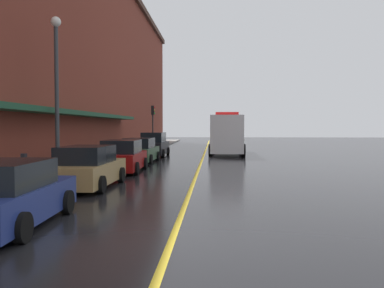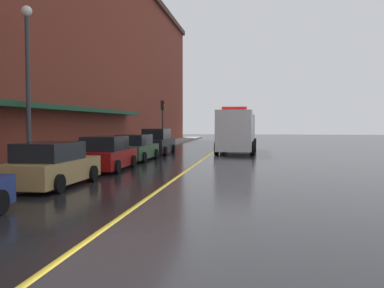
{
  "view_description": "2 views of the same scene",
  "coord_description": "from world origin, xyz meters",
  "px_view_note": "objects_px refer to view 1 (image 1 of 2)",
  "views": [
    {
      "loc": [
        0.88,
        -8.2,
        2.36
      ],
      "look_at": [
        -0.9,
        23.72,
        0.98
      ],
      "focal_mm": 37.75,
      "sensor_mm": 36.0,
      "label": 1
    },
    {
      "loc": [
        3.22,
        -7.3,
        2.31
      ],
      "look_at": [
        -1.05,
        22.09,
        0.85
      ],
      "focal_mm": 39.59,
      "sensor_mm": 36.0,
      "label": 2
    }
  ],
  "objects_px": {
    "parked_car_3": "(140,151)",
    "box_truck": "(227,135)",
    "street_lamp_left": "(57,79)",
    "traffic_light_near": "(153,119)",
    "parked_car_4": "(154,145)",
    "parking_meter_0": "(24,166)",
    "parking_meter_2": "(137,143)",
    "parked_car_2": "(123,157)",
    "parked_car_0": "(7,196)",
    "parked_car_1": "(88,168)"
  },
  "relations": [
    {
      "from": "parked_car_3",
      "to": "box_truck",
      "type": "relative_size",
      "value": 0.51
    },
    {
      "from": "street_lamp_left",
      "to": "traffic_light_near",
      "type": "xyz_separation_m",
      "value": [
        0.66,
        22.95,
        -1.24
      ]
    },
    {
      "from": "parked_car_4",
      "to": "box_truck",
      "type": "xyz_separation_m",
      "value": [
        5.87,
        2.87,
        0.78
      ]
    },
    {
      "from": "parking_meter_0",
      "to": "parked_car_4",
      "type": "bearing_deg",
      "value": 85.74
    },
    {
      "from": "parking_meter_2",
      "to": "parked_car_2",
      "type": "bearing_deg",
      "value": -82.68
    },
    {
      "from": "parked_car_4",
      "to": "parked_car_0",
      "type": "bearing_deg",
      "value": -179.06
    },
    {
      "from": "parked_car_2",
      "to": "parking_meter_0",
      "type": "distance_m",
      "value": 8.0
    },
    {
      "from": "box_truck",
      "to": "parking_meter_0",
      "type": "distance_m",
      "value": 23.12
    },
    {
      "from": "parked_car_4",
      "to": "traffic_light_near",
      "type": "height_order",
      "value": "traffic_light_near"
    },
    {
      "from": "parked_car_3",
      "to": "parked_car_0",
      "type": "bearing_deg",
      "value": -179.11
    },
    {
      "from": "parking_meter_0",
      "to": "parking_meter_2",
      "type": "distance_m",
      "value": 19.24
    },
    {
      "from": "parking_meter_0",
      "to": "traffic_light_near",
      "type": "bearing_deg",
      "value": 89.87
    },
    {
      "from": "parked_car_3",
      "to": "parking_meter_0",
      "type": "relative_size",
      "value": 3.53
    },
    {
      "from": "parked_car_4",
      "to": "parked_car_3",
      "type": "bearing_deg",
      "value": -179.76
    },
    {
      "from": "parking_meter_0",
      "to": "parked_car_1",
      "type": "bearing_deg",
      "value": 61.56
    },
    {
      "from": "parking_meter_2",
      "to": "parking_meter_0",
      "type": "bearing_deg",
      "value": -90.0
    },
    {
      "from": "parking_meter_0",
      "to": "parked_car_2",
      "type": "bearing_deg",
      "value": 79.46
    },
    {
      "from": "box_truck",
      "to": "parking_meter_2",
      "type": "height_order",
      "value": "box_truck"
    },
    {
      "from": "parked_car_0",
      "to": "parking_meter_2",
      "type": "relative_size",
      "value": 3.4
    },
    {
      "from": "parked_car_1",
      "to": "box_truck",
      "type": "height_order",
      "value": "box_truck"
    },
    {
      "from": "parked_car_1",
      "to": "parked_car_2",
      "type": "height_order",
      "value": "parked_car_2"
    },
    {
      "from": "parked_car_3",
      "to": "parking_meter_2",
      "type": "height_order",
      "value": "parked_car_3"
    },
    {
      "from": "parked_car_0",
      "to": "parked_car_3",
      "type": "relative_size",
      "value": 0.97
    },
    {
      "from": "parked_car_3",
      "to": "parked_car_2",
      "type": "bearing_deg",
      "value": -177.86
    },
    {
      "from": "parked_car_1",
      "to": "parking_meter_2",
      "type": "height_order",
      "value": "parked_car_1"
    },
    {
      "from": "parked_car_4",
      "to": "parked_car_1",
      "type": "bearing_deg",
      "value": -179.19
    },
    {
      "from": "street_lamp_left",
      "to": "traffic_light_near",
      "type": "height_order",
      "value": "street_lamp_left"
    },
    {
      "from": "parked_car_0",
      "to": "traffic_light_near",
      "type": "relative_size",
      "value": 1.05
    },
    {
      "from": "parked_car_0",
      "to": "street_lamp_left",
      "type": "bearing_deg",
      "value": 11.62
    },
    {
      "from": "parked_car_0",
      "to": "street_lamp_left",
      "type": "relative_size",
      "value": 0.65
    },
    {
      "from": "box_truck",
      "to": "parking_meter_2",
      "type": "bearing_deg",
      "value": -68.16
    },
    {
      "from": "parked_car_1",
      "to": "parked_car_2",
      "type": "distance_m",
      "value": 5.39
    },
    {
      "from": "parked_car_0",
      "to": "parking_meter_0",
      "type": "distance_m",
      "value": 3.94
    },
    {
      "from": "parked_car_4",
      "to": "parking_meter_0",
      "type": "xyz_separation_m",
      "value": [
        -1.42,
        -19.07,
        0.18
      ]
    },
    {
      "from": "parked_car_3",
      "to": "parked_car_4",
      "type": "xyz_separation_m",
      "value": [
        0.09,
        5.72,
        0.12
      ]
    },
    {
      "from": "parked_car_1",
      "to": "street_lamp_left",
      "type": "distance_m",
      "value": 4.53
    },
    {
      "from": "parked_car_0",
      "to": "parked_car_3",
      "type": "height_order",
      "value": "parked_car_3"
    },
    {
      "from": "parked_car_1",
      "to": "box_truck",
      "type": "xyz_separation_m",
      "value": [
        5.96,
        19.47,
        0.9
      ]
    },
    {
      "from": "traffic_light_near",
      "to": "box_truck",
      "type": "bearing_deg",
      "value": -36.6
    },
    {
      "from": "parked_car_0",
      "to": "parking_meter_0",
      "type": "relative_size",
      "value": 3.4
    },
    {
      "from": "parked_car_0",
      "to": "parking_meter_2",
      "type": "xyz_separation_m",
      "value": [
        -1.36,
        22.92,
        0.32
      ]
    },
    {
      "from": "parked_car_1",
      "to": "parked_car_3",
      "type": "height_order",
      "value": "parked_car_1"
    },
    {
      "from": "street_lamp_left",
      "to": "parked_car_3",
      "type": "bearing_deg",
      "value": 77.86
    },
    {
      "from": "parked_car_3",
      "to": "parked_car_1",
      "type": "bearing_deg",
      "value": -179.18
    },
    {
      "from": "parked_car_0",
      "to": "parking_meter_0",
      "type": "bearing_deg",
      "value": 18.16
    },
    {
      "from": "parking_meter_0",
      "to": "street_lamp_left",
      "type": "xyz_separation_m",
      "value": [
        -0.6,
        4.35,
        3.34
      ]
    },
    {
      "from": "parked_car_1",
      "to": "parking_meter_0",
      "type": "distance_m",
      "value": 2.82
    },
    {
      "from": "box_truck",
      "to": "street_lamp_left",
      "type": "bearing_deg",
      "value": -22.61
    },
    {
      "from": "parked_car_2",
      "to": "traffic_light_near",
      "type": "bearing_deg",
      "value": 2.72
    },
    {
      "from": "parked_car_0",
      "to": "parking_meter_2",
      "type": "bearing_deg",
      "value": 1.32
    }
  ]
}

